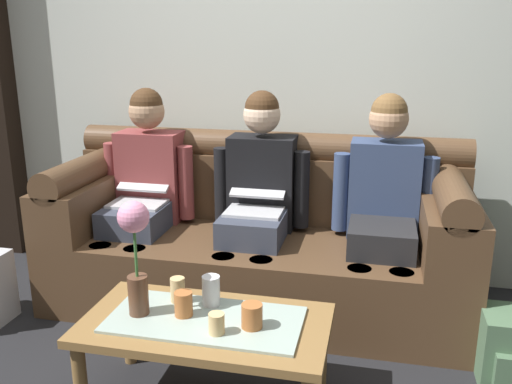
# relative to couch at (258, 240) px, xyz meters

# --- Properties ---
(back_wall_patterned) EXTENTS (6.00, 0.12, 2.90)m
(back_wall_patterned) POSITION_rel_couch_xyz_m (0.00, 0.53, 1.08)
(back_wall_patterned) COLOR silver
(back_wall_patterned) RESTS_ON ground_plane
(couch) EXTENTS (2.33, 0.88, 0.96)m
(couch) POSITION_rel_couch_xyz_m (0.00, 0.00, 0.00)
(couch) COLOR #513823
(couch) RESTS_ON ground_plane
(person_left) EXTENTS (0.56, 0.67, 1.22)m
(person_left) POSITION_rel_couch_xyz_m (-0.69, -0.00, 0.29)
(person_left) COLOR #383D4C
(person_left) RESTS_ON ground_plane
(person_middle) EXTENTS (0.56, 0.67, 1.22)m
(person_middle) POSITION_rel_couch_xyz_m (0.00, -0.00, 0.29)
(person_middle) COLOR #383D4C
(person_middle) RESTS_ON ground_plane
(person_right) EXTENTS (0.56, 0.67, 1.22)m
(person_right) POSITION_rel_couch_xyz_m (0.69, -0.00, 0.29)
(person_right) COLOR #232326
(person_right) RESTS_ON ground_plane
(coffee_table) EXTENTS (1.01, 0.54, 0.40)m
(coffee_table) POSITION_rel_couch_xyz_m (0.00, -1.00, -0.02)
(coffee_table) COLOR olive
(coffee_table) RESTS_ON ground_plane
(flower_vase) EXTENTS (0.13, 0.13, 0.48)m
(flower_vase) POSITION_rel_couch_xyz_m (-0.28, -1.02, 0.33)
(flower_vase) COLOR brown
(flower_vase) RESTS_ON coffee_table
(cup_near_left) EXTENTS (0.08, 0.08, 0.10)m
(cup_near_left) POSITION_rel_couch_xyz_m (-0.09, -1.00, 0.09)
(cup_near_left) COLOR #B26633
(cup_near_left) RESTS_ON coffee_table
(cup_near_right) EXTENTS (0.08, 0.08, 0.10)m
(cup_near_right) POSITION_rel_couch_xyz_m (0.20, -1.03, 0.08)
(cup_near_right) COLOR #B26633
(cup_near_right) RESTS_ON coffee_table
(cup_far_center) EXTENTS (0.06, 0.06, 0.11)m
(cup_far_center) POSITION_rel_couch_xyz_m (-0.16, -0.89, 0.09)
(cup_far_center) COLOR #DBB77A
(cup_far_center) RESTS_ON coffee_table
(cup_far_left) EXTENTS (0.06, 0.06, 0.08)m
(cup_far_left) POSITION_rel_couch_xyz_m (0.08, -1.10, 0.08)
(cup_far_left) COLOR #DBB77A
(cup_far_left) RESTS_ON coffee_table
(cup_far_right) EXTENTS (0.08, 0.08, 0.13)m
(cup_far_right) POSITION_rel_couch_xyz_m (-0.01, -0.88, 0.10)
(cup_far_right) COLOR silver
(cup_far_right) RESTS_ON coffee_table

